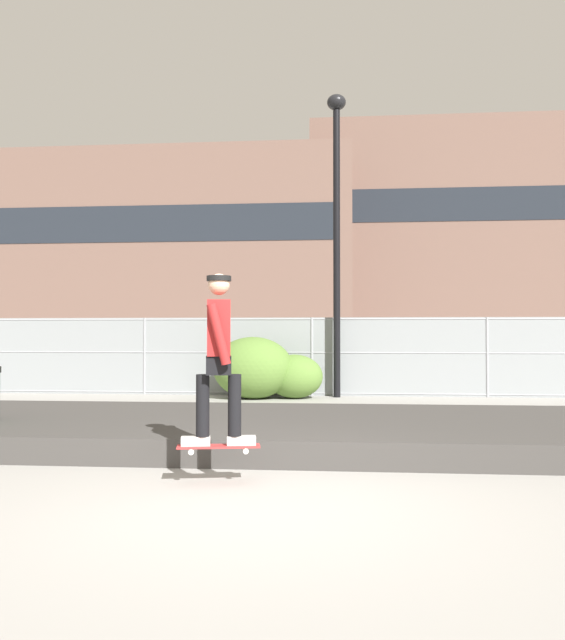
{
  "coord_description": "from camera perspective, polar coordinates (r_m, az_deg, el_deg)",
  "views": [
    {
      "loc": [
        0.73,
        -5.57,
        1.47
      ],
      "look_at": [
        -0.28,
        5.42,
        1.7
      ],
      "focal_mm": 36.85,
      "sensor_mm": 36.0,
      "label": 1
    }
  ],
  "objects": [
    {
      "name": "ground_plane",
      "position": [
        5.8,
        -2.2,
        -15.83
      ],
      "size": [
        120.0,
        120.0,
        0.0
      ],
      "primitive_type": "plane",
      "color": "gray"
    },
    {
      "name": "gravel_berm",
      "position": [
        9.08,
        0.61,
        -9.49
      ],
      "size": [
        13.46,
        3.86,
        0.31
      ],
      "primitive_type": "cube",
      "color": "#3D3A38",
      "rests_on": "ground_plane"
    },
    {
      "name": "skateboard",
      "position": [
        6.5,
        -5.57,
        -10.9
      ],
      "size": [
        0.82,
        0.34,
        0.07
      ],
      "color": "#B22D2D"
    },
    {
      "name": "skater",
      "position": [
        6.41,
        -5.55,
        -2.48
      ],
      "size": [
        0.73,
        0.61,
        1.67
      ],
      "color": "#B2ADA8",
      "rests_on": "skateboard"
    },
    {
      "name": "chain_fence",
      "position": [
        15.55,
        2.56,
        -3.16
      ],
      "size": [
        24.38,
        0.06,
        1.85
      ],
      "color": "gray",
      "rests_on": "ground_plane"
    },
    {
      "name": "street_lamp",
      "position": [
        15.49,
        4.72,
        9.57
      ],
      "size": [
        0.44,
        0.44,
        7.04
      ],
      "color": "black",
      "rests_on": "ground_plane"
    },
    {
      "name": "parked_car_near",
      "position": [
        18.93,
        -12.97,
        -3.07
      ],
      "size": [
        4.51,
        2.17,
        1.66
      ],
      "color": "silver",
      "rests_on": "ground_plane"
    },
    {
      "name": "parked_car_mid",
      "position": [
        17.97,
        5.98,
        -3.19
      ],
      "size": [
        4.53,
        2.21,
        1.66
      ],
      "color": "#B7BABF",
      "rests_on": "ground_plane"
    },
    {
      "name": "library_building",
      "position": [
        52.59,
        -11.05,
        5.12
      ],
      "size": [
        30.68,
        13.36,
        14.46
      ],
      "color": "brown",
      "rests_on": "ground_plane"
    },
    {
      "name": "office_block",
      "position": [
        55.92,
        16.05,
        6.5
      ],
      "size": [
        25.81,
        10.29,
        17.83
      ],
      "color": "brown",
      "rests_on": "ground_plane"
    },
    {
      "name": "shrub_left",
      "position": [
        14.82,
        -2.59,
        -4.17
      ],
      "size": [
        1.8,
        1.48,
        1.39
      ],
      "color": "#567A33",
      "rests_on": "ground_plane"
    },
    {
      "name": "shrub_center",
      "position": [
        14.89,
        1.04,
        -4.92
      ],
      "size": [
        1.29,
        1.05,
        1.0
      ],
      "color": "#567A33",
      "rests_on": "ground_plane"
    }
  ]
}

